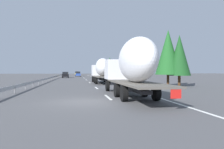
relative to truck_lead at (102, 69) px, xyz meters
The scene contains 21 objects.
ground_plane 19.62m from the truck_lead, 10.65° to the left, with size 260.00×260.00×0.00m, color #4C4C4F.
lane_stripe_0 19.08m from the truck_lead, behind, with size 3.20×0.20×0.01m, color white.
lane_stripe_1 10.18m from the truck_lead, 169.54° to the left, with size 3.20×0.20×0.01m, color white.
lane_stripe_2 3.68m from the truck_lead, 38.99° to the left, with size 3.20×0.20×0.01m, color white.
lane_stripe_3 13.07m from the truck_lead, ahead, with size 3.20×0.20×0.01m, color white.
lane_stripe_4 16.83m from the truck_lead, ahead, with size 3.20×0.20×0.01m, color white.
lane_stripe_5 26.69m from the truck_lead, ahead, with size 3.20×0.20×0.01m, color white.
lane_stripe_6 32.23m from the truck_lead, ahead, with size 3.20×0.20×0.01m, color white.
lane_stripe_7 43.68m from the truck_lead, ahead, with size 3.20×0.20×0.01m, color white.
lane_stripe_8 62.47m from the truck_lead, ahead, with size 3.20×0.20×0.01m, color white.
edge_line_right 24.33m from the truck_lead, ahead, with size 110.00×0.20×0.01m, color white.
truck_lead is the anchor object (origin of this frame).
truck_trailing 18.93m from the truck_lead, behind, with size 13.51×2.55×4.34m.
car_black_suv 31.87m from the truck_lead, 13.29° to the left, with size 4.41×1.90×1.81m.
car_blue_sedan 45.74m from the truck_lead, ahead, with size 4.12×1.88×1.89m.
car_yellow_coupe 67.20m from the truck_lead, ahead, with size 4.67×1.81×1.91m.
road_sign 22.19m from the truck_lead, ahead, with size 0.10×0.90×3.11m.
tree_0 44.04m from the truck_lead, 10.99° to the right, with size 3.72×3.72×7.24m.
tree_1 11.71m from the truck_lead, 136.80° to the right, with size 3.34×3.34×7.50m.
tree_2 13.02m from the truck_lead, 135.26° to the right, with size 2.89×2.89×6.72m.
guardrail_median 24.20m from the truck_lead, 23.43° to the left, with size 94.00×0.10×0.76m.
Camera 1 is at (-13.70, 0.60, 1.97)m, focal length 33.65 mm.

